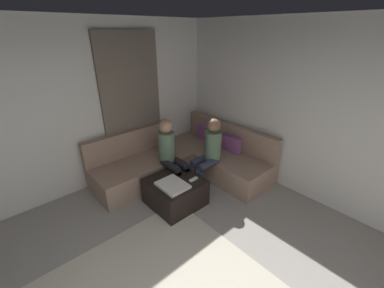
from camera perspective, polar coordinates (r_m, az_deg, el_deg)
name	(u,v)px	position (r m, az deg, el deg)	size (l,w,h in m)	color
wall_back	(342,122)	(3.95, 31.59, 4.49)	(6.00, 0.12, 2.70)	silver
wall_left	(49,116)	(4.14, -30.42, 5.58)	(0.12, 6.00, 2.70)	silver
curtain_panel	(133,107)	(4.49, -13.72, 8.34)	(0.06, 1.10, 2.50)	#726659
sectional_couch	(186,160)	(4.58, -1.47, -3.78)	(2.10, 2.55, 0.87)	#9E7F6B
ottoman	(175,192)	(3.88, -3.95, -11.05)	(0.76, 0.76, 0.42)	black
folded_blanket	(173,185)	(3.62, -4.57, -9.56)	(0.44, 0.36, 0.04)	white
coffee_mug	(175,168)	(3.97, -3.99, -5.63)	(0.08, 0.08, 0.10)	#334C72
game_remote	(193,179)	(3.75, 0.34, -8.23)	(0.05, 0.15, 0.02)	white
person_on_couch_back	(209,151)	(4.09, 3.95, -1.61)	(0.30, 0.60, 1.20)	#2D3347
person_on_couch_side	(171,152)	(4.05, -5.04, -1.94)	(0.60, 0.30, 1.20)	black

